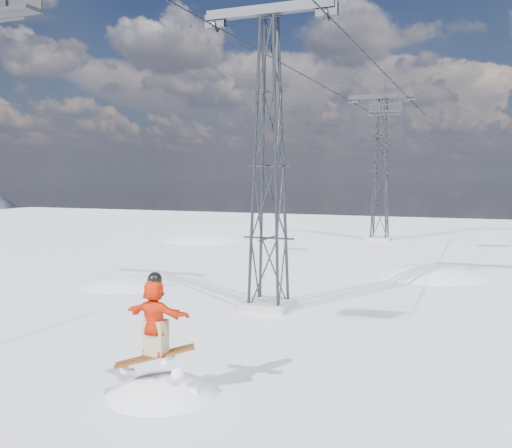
# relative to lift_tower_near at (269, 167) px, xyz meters

# --- Properties ---
(ground) EXTENTS (120.00, 120.00, 0.00)m
(ground) POSITION_rel_lift_tower_near_xyz_m (-0.80, -8.00, -5.47)
(ground) COLOR white
(ground) RESTS_ON ground
(snow_terrain) EXTENTS (39.00, 37.00, 22.00)m
(snow_terrain) POSITION_rel_lift_tower_near_xyz_m (-5.57, 13.24, -15.06)
(snow_terrain) COLOR white
(snow_terrain) RESTS_ON ground
(lift_tower_near) EXTENTS (5.20, 1.80, 11.43)m
(lift_tower_near) POSITION_rel_lift_tower_near_xyz_m (0.00, 0.00, 0.00)
(lift_tower_near) COLOR #999999
(lift_tower_near) RESTS_ON ground
(lift_tower_far) EXTENTS (5.20, 1.80, 11.43)m
(lift_tower_far) POSITION_rel_lift_tower_near_xyz_m (0.00, 25.00, 0.00)
(lift_tower_far) COLOR #999999
(lift_tower_far) RESTS_ON ground
(haul_cables) EXTENTS (4.46, 51.00, 0.06)m
(haul_cables) POSITION_rel_lift_tower_near_xyz_m (0.00, 11.50, 5.38)
(haul_cables) COLOR black
(haul_cables) RESTS_ON ground
(lift_chair_mid) EXTENTS (1.87, 0.54, 2.32)m
(lift_chair_mid) POSITION_rel_lift_tower_near_xyz_m (2.20, 13.03, 3.52)
(lift_chair_mid) COLOR black
(lift_chair_mid) RESTS_ON ground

